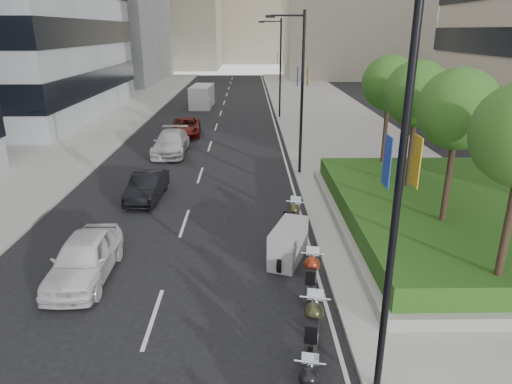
{
  "coord_description": "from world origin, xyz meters",
  "views": [
    {
      "loc": [
        1.35,
        -7.44,
        8.0
      ],
      "look_at": [
        1.62,
        9.38,
        2.0
      ],
      "focal_mm": 32.0,
      "sensor_mm": 36.0,
      "label": 1
    }
  ],
  "objects_px": {
    "lamp_post_2": "(279,64)",
    "car_c": "(171,143)",
    "motorcycle_3": "(313,328)",
    "car_a": "(84,258)",
    "car_d": "(186,127)",
    "delivery_van": "(202,97)",
    "motorcycle_6": "(292,219)",
    "car_b": "(147,186)",
    "lamp_post_1": "(299,86)",
    "lamp_post_0": "(391,188)",
    "motorcycle_4": "(311,276)",
    "motorcycle_5": "(288,243)"
  },
  "relations": [
    {
      "from": "lamp_post_2",
      "to": "car_c",
      "type": "xyz_separation_m",
      "value": [
        -8.09,
        -13.08,
        -4.3
      ]
    },
    {
      "from": "motorcycle_3",
      "to": "car_a",
      "type": "height_order",
      "value": "car_a"
    },
    {
      "from": "car_d",
      "to": "delivery_van",
      "type": "xyz_separation_m",
      "value": [
        -0.04,
        13.98,
        0.39
      ]
    },
    {
      "from": "motorcycle_6",
      "to": "car_b",
      "type": "height_order",
      "value": "car_b"
    },
    {
      "from": "lamp_post_2",
      "to": "motorcycle_3",
      "type": "distance_m",
      "value": 33.77
    },
    {
      "from": "lamp_post_1",
      "to": "lamp_post_0",
      "type": "bearing_deg",
      "value": -90.0
    },
    {
      "from": "motorcycle_4",
      "to": "car_d",
      "type": "bearing_deg",
      "value": 27.06
    },
    {
      "from": "lamp_post_2",
      "to": "car_a",
      "type": "bearing_deg",
      "value": -105.75
    },
    {
      "from": "motorcycle_3",
      "to": "motorcycle_4",
      "type": "xyz_separation_m",
      "value": [
        0.32,
        2.71,
        -0.03
      ]
    },
    {
      "from": "motorcycle_5",
      "to": "car_c",
      "type": "height_order",
      "value": "car_c"
    },
    {
      "from": "lamp_post_1",
      "to": "car_d",
      "type": "relative_size",
      "value": 1.84
    },
    {
      "from": "car_a",
      "to": "car_d",
      "type": "relative_size",
      "value": 0.91
    },
    {
      "from": "car_c",
      "to": "motorcycle_4",
      "type": "bearing_deg",
      "value": -68.31
    },
    {
      "from": "car_d",
      "to": "delivery_van",
      "type": "distance_m",
      "value": 13.98
    },
    {
      "from": "lamp_post_0",
      "to": "car_b",
      "type": "height_order",
      "value": "lamp_post_0"
    },
    {
      "from": "motorcycle_3",
      "to": "delivery_van",
      "type": "height_order",
      "value": "delivery_van"
    },
    {
      "from": "motorcycle_5",
      "to": "lamp_post_0",
      "type": "bearing_deg",
      "value": -147.73
    },
    {
      "from": "lamp_post_0",
      "to": "delivery_van",
      "type": "xyz_separation_m",
      "value": [
        -7.88,
        41.69,
        -3.99
      ]
    },
    {
      "from": "lamp_post_0",
      "to": "car_b",
      "type": "distance_m",
      "value": 15.91
    },
    {
      "from": "motorcycle_6",
      "to": "car_a",
      "type": "distance_m",
      "value": 8.12
    },
    {
      "from": "lamp_post_2",
      "to": "motorcycle_6",
      "type": "distance_m",
      "value": 26.55
    },
    {
      "from": "lamp_post_0",
      "to": "motorcycle_6",
      "type": "relative_size",
      "value": 3.82
    },
    {
      "from": "lamp_post_0",
      "to": "motorcycle_5",
      "type": "bearing_deg",
      "value": 102.01
    },
    {
      "from": "motorcycle_3",
      "to": "car_d",
      "type": "distance_m",
      "value": 27.01
    },
    {
      "from": "lamp_post_1",
      "to": "car_d",
      "type": "xyz_separation_m",
      "value": [
        -7.84,
        10.71,
        -4.39
      ]
    },
    {
      "from": "car_b",
      "to": "car_d",
      "type": "xyz_separation_m",
      "value": [
        0.04,
        14.61,
        0.02
      ]
    },
    {
      "from": "car_b",
      "to": "car_d",
      "type": "bearing_deg",
      "value": 92.6
    },
    {
      "from": "lamp_post_1",
      "to": "lamp_post_2",
      "type": "relative_size",
      "value": 1.0
    },
    {
      "from": "lamp_post_1",
      "to": "car_a",
      "type": "distance_m",
      "value": 14.98
    },
    {
      "from": "car_c",
      "to": "motorcycle_5",
      "type": "bearing_deg",
      "value": -67.12
    },
    {
      "from": "lamp_post_1",
      "to": "motorcycle_5",
      "type": "relative_size",
      "value": 3.68
    },
    {
      "from": "motorcycle_6",
      "to": "lamp_post_0",
      "type": "bearing_deg",
      "value": -154.2
    },
    {
      "from": "motorcycle_3",
      "to": "lamp_post_0",
      "type": "bearing_deg",
      "value": -131.31
    },
    {
      "from": "car_a",
      "to": "car_d",
      "type": "xyz_separation_m",
      "value": [
        0.53,
        22.37,
        -0.08
      ]
    },
    {
      "from": "lamp_post_2",
      "to": "delivery_van",
      "type": "xyz_separation_m",
      "value": [
        -7.88,
        6.69,
        -3.99
      ]
    },
    {
      "from": "lamp_post_2",
      "to": "delivery_van",
      "type": "distance_m",
      "value": 11.08
    },
    {
      "from": "lamp_post_2",
      "to": "motorcycle_4",
      "type": "bearing_deg",
      "value": -91.56
    },
    {
      "from": "lamp_post_0",
      "to": "lamp_post_2",
      "type": "relative_size",
      "value": 1.0
    },
    {
      "from": "lamp_post_2",
      "to": "motorcycle_3",
      "type": "relative_size",
      "value": 3.67
    },
    {
      "from": "motorcycle_3",
      "to": "car_c",
      "type": "height_order",
      "value": "car_c"
    },
    {
      "from": "lamp_post_0",
      "to": "motorcycle_6",
      "type": "height_order",
      "value": "lamp_post_0"
    },
    {
      "from": "car_c",
      "to": "car_d",
      "type": "distance_m",
      "value": 5.8
    },
    {
      "from": "lamp_post_2",
      "to": "lamp_post_1",
      "type": "bearing_deg",
      "value": -90.0
    },
    {
      "from": "car_c",
      "to": "car_d",
      "type": "height_order",
      "value": "car_c"
    },
    {
      "from": "delivery_van",
      "to": "motorcycle_5",
      "type": "bearing_deg",
      "value": -76.69
    },
    {
      "from": "lamp_post_0",
      "to": "car_b",
      "type": "relative_size",
      "value": 2.24
    },
    {
      "from": "motorcycle_5",
      "to": "car_b",
      "type": "distance_m",
      "value": 9.28
    },
    {
      "from": "motorcycle_4",
      "to": "lamp_post_0",
      "type": "bearing_deg",
      "value": -158.38
    },
    {
      "from": "lamp_post_2",
      "to": "motorcycle_6",
      "type": "bearing_deg",
      "value": -92.26
    },
    {
      "from": "lamp_post_0",
      "to": "car_d",
      "type": "bearing_deg",
      "value": 105.79
    }
  ]
}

